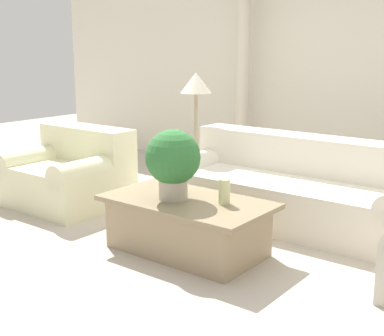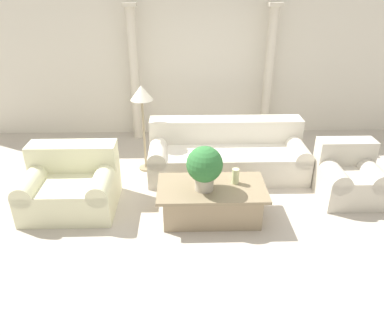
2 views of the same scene
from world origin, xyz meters
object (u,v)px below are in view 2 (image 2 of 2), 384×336
at_px(sofa_long, 226,153).
at_px(loveseat, 71,184).
at_px(potted_plant, 205,166).
at_px(floor_lamp, 142,99).
at_px(armchair, 348,175).
at_px(coffee_table, 211,201).

xyz_separation_m(sofa_long, loveseat, (-2.21, -0.93, 0.01)).
bearing_deg(potted_plant, floor_lamp, 121.20).
bearing_deg(armchair, potted_plant, -165.77).
xyz_separation_m(sofa_long, armchair, (1.64, -0.79, 0.01)).
relative_size(sofa_long, coffee_table, 1.75).
bearing_deg(loveseat, coffee_table, -9.75).
xyz_separation_m(coffee_table, floor_lamp, (-0.97, 1.39, 0.95)).
relative_size(loveseat, coffee_table, 0.86).
xyz_separation_m(loveseat, potted_plant, (1.78, -0.38, 0.44)).
distance_m(sofa_long, floor_lamp, 1.57).
bearing_deg(loveseat, sofa_long, 22.87).
bearing_deg(sofa_long, floor_lamp, 174.42).
height_order(sofa_long, armchair, sofa_long).
relative_size(loveseat, potted_plant, 2.08).
distance_m(loveseat, coffee_table, 1.91).
bearing_deg(floor_lamp, loveseat, -130.60).
bearing_deg(armchair, sofa_long, 154.24).
height_order(coffee_table, armchair, armchair).
relative_size(coffee_table, floor_lamp, 1.00).
bearing_deg(loveseat, armchair, 2.13).
xyz_separation_m(loveseat, floor_lamp, (0.91, 1.06, 0.85)).
relative_size(coffee_table, armchair, 1.69).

